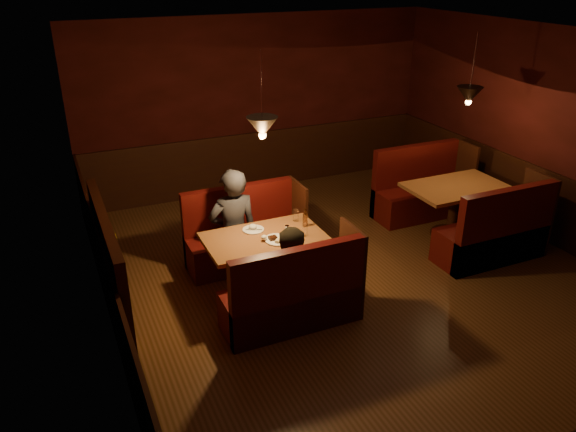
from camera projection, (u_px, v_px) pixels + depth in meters
name	position (u px, v px, depth m)	size (l,w,h in m)	color
room	(345.00, 207.00, 6.51)	(6.02, 7.02, 2.92)	#4A2B0F
main_table	(266.00, 249.00, 6.58)	(1.39, 0.84, 0.97)	brown
main_bench_far	(245.00, 239.00, 7.34)	(1.52, 0.54, 1.04)	#4A090A
main_bench_near	(295.00, 300.00, 6.04)	(1.52, 0.54, 1.04)	#4A090A
second_table	(455.00, 199.00, 7.95)	(1.38, 0.88, 0.78)	brown
second_bench_far	(420.00, 193.00, 8.74)	(1.52, 0.57, 1.09)	#4A090A
second_bench_near	(496.00, 237.00, 7.37)	(1.52, 0.57, 1.09)	#4A090A
diner_a	(233.00, 209.00, 6.91)	(0.63, 0.42, 1.74)	#2A2930
diner_b	(295.00, 263.00, 5.95)	(0.72, 0.56, 1.48)	black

